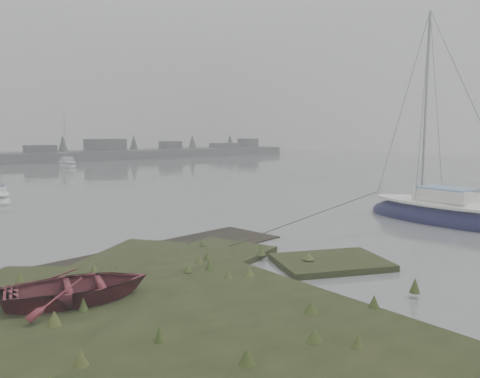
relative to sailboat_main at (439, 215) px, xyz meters
The scene contains 5 objects.
ground 30.88m from the sailboat_main, 109.97° to the left, with size 160.00×160.00×0.00m, color slate.
far_shoreline 63.06m from the sailboat_main, 75.02° to the left, with size 60.00×8.00×4.15m.
sailboat_main is the anchor object (origin of this frame).
sailboat_far_b 47.88m from the sailboat_main, 91.21° to the left, with size 2.67×5.89×8.02m.
dinghy 17.87m from the sailboat_main, behind, with size 2.46×3.45×0.71m, color maroon.
Camera 1 is at (-11.36, -10.05, 4.34)m, focal length 35.00 mm.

